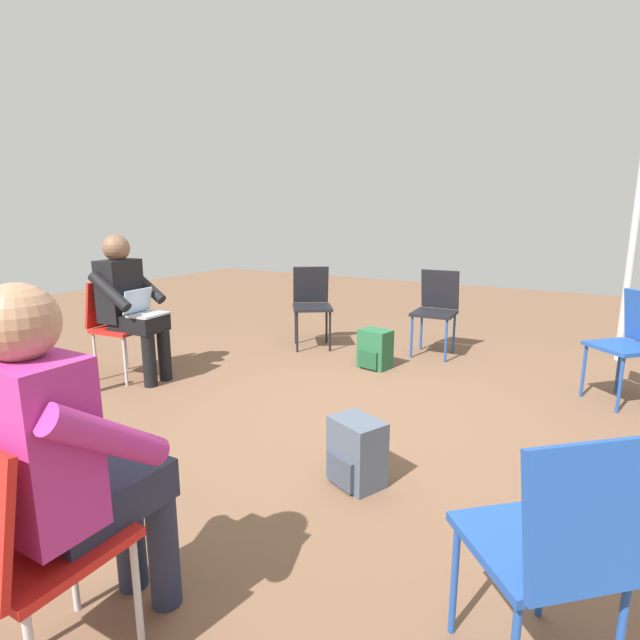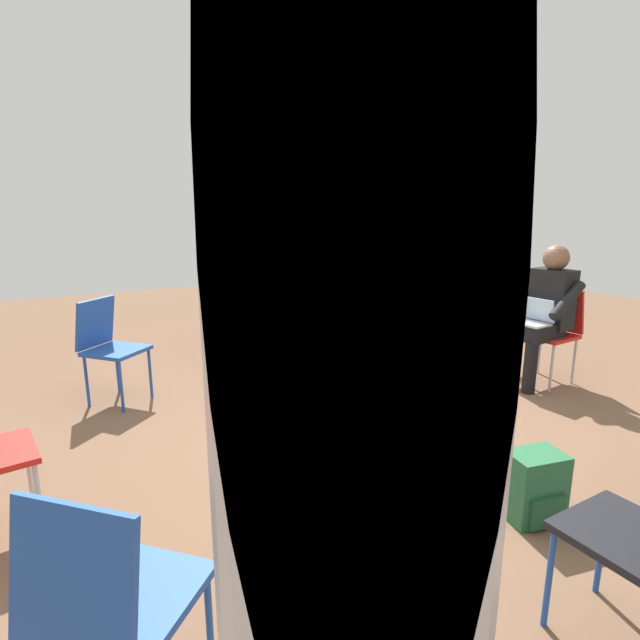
{
  "view_description": "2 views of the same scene",
  "coord_description": "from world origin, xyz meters",
  "px_view_note": "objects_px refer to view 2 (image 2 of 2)",
  "views": [
    {
      "loc": [
        2.94,
        1.39,
        1.42
      ],
      "look_at": [
        0.4,
        -0.06,
        0.79
      ],
      "focal_mm": 28.0,
      "sensor_mm": 36.0,
      "label": 1
    },
    {
      "loc": [
        -2.69,
        1.67,
        1.58
      ],
      "look_at": [
        -0.3,
        0.39,
        0.95
      ],
      "focal_mm": 28.0,
      "sensor_mm": 36.0,
      "label": 2
    }
  ],
  "objects_px": {
    "chair_east": "(237,309)",
    "person_in_magenta": "(242,293)",
    "chair_south": "(553,328)",
    "chair_northwest": "(109,598)",
    "backpack_near_laptop_user": "(533,490)",
    "chair_northeast": "(109,343)",
    "backpack_by_empty_chair": "(262,392)",
    "person_with_laptop": "(544,309)",
    "chair_southeast": "(376,305)"
  },
  "relations": [
    {
      "from": "chair_northwest",
      "to": "person_in_magenta",
      "type": "height_order",
      "value": "person_in_magenta"
    },
    {
      "from": "person_in_magenta",
      "to": "backpack_by_empty_chair",
      "type": "bearing_deg",
      "value": 76.25
    },
    {
      "from": "chair_east",
      "to": "backpack_near_laptop_user",
      "type": "bearing_deg",
      "value": 96.52
    },
    {
      "from": "chair_south",
      "to": "backpack_near_laptop_user",
      "type": "distance_m",
      "value": 2.32
    },
    {
      "from": "chair_northeast",
      "to": "person_in_magenta",
      "type": "bearing_deg",
      "value": 161.94
    },
    {
      "from": "chair_northwest",
      "to": "backpack_near_laptop_user",
      "type": "relative_size",
      "value": 2.36
    },
    {
      "from": "chair_southeast",
      "to": "backpack_by_empty_chair",
      "type": "height_order",
      "value": "chair_southeast"
    },
    {
      "from": "chair_east",
      "to": "backpack_near_laptop_user",
      "type": "relative_size",
      "value": 2.36
    },
    {
      "from": "chair_northwest",
      "to": "chair_southeast",
      "type": "distance_m",
      "value": 4.36
    },
    {
      "from": "chair_northwest",
      "to": "chair_northeast",
      "type": "xyz_separation_m",
      "value": [
        2.87,
        -0.28,
        0.0
      ]
    },
    {
      "from": "chair_northeast",
      "to": "backpack_near_laptop_user",
      "type": "height_order",
      "value": "chair_northeast"
    },
    {
      "from": "person_with_laptop",
      "to": "person_in_magenta",
      "type": "relative_size",
      "value": 1.0
    },
    {
      "from": "chair_east",
      "to": "person_with_laptop",
      "type": "distance_m",
      "value": 2.98
    },
    {
      "from": "chair_northeast",
      "to": "person_with_laptop",
      "type": "bearing_deg",
      "value": 116.21
    },
    {
      "from": "chair_south",
      "to": "backpack_by_empty_chair",
      "type": "distance_m",
      "value": 2.67
    },
    {
      "from": "chair_east",
      "to": "chair_south",
      "type": "distance_m",
      "value": 3.08
    },
    {
      "from": "person_in_magenta",
      "to": "backpack_near_laptop_user",
      "type": "relative_size",
      "value": 3.44
    },
    {
      "from": "chair_southeast",
      "to": "backpack_near_laptop_user",
      "type": "height_order",
      "value": "chair_southeast"
    },
    {
      "from": "chair_east",
      "to": "person_in_magenta",
      "type": "height_order",
      "value": "person_in_magenta"
    },
    {
      "from": "backpack_near_laptop_user",
      "to": "chair_northeast",
      "type": "bearing_deg",
      "value": 32.55
    },
    {
      "from": "person_with_laptop",
      "to": "backpack_by_empty_chair",
      "type": "xyz_separation_m",
      "value": [
        0.59,
        2.41,
        -0.53
      ]
    },
    {
      "from": "backpack_by_empty_chair",
      "to": "person_in_magenta",
      "type": "bearing_deg",
      "value": -13.85
    },
    {
      "from": "chair_southeast",
      "to": "chair_northeast",
      "type": "bearing_deg",
      "value": 45.85
    },
    {
      "from": "chair_northeast",
      "to": "chair_south",
      "type": "height_order",
      "value": "same"
    },
    {
      "from": "chair_northeast",
      "to": "person_with_laptop",
      "type": "distance_m",
      "value": 3.68
    },
    {
      "from": "chair_south",
      "to": "person_in_magenta",
      "type": "bearing_deg",
      "value": 43.87
    },
    {
      "from": "person_in_magenta",
      "to": "backpack_near_laptop_user",
      "type": "bearing_deg",
      "value": 96.84
    },
    {
      "from": "chair_east",
      "to": "person_in_magenta",
      "type": "bearing_deg",
      "value": 90.0
    },
    {
      "from": "chair_northwest",
      "to": "backpack_by_empty_chair",
      "type": "relative_size",
      "value": 2.36
    },
    {
      "from": "backpack_near_laptop_user",
      "to": "backpack_by_empty_chair",
      "type": "xyz_separation_m",
      "value": [
        1.92,
        0.73,
        0.0
      ]
    },
    {
      "from": "chair_south",
      "to": "chair_southeast",
      "type": "xyz_separation_m",
      "value": [
        1.62,
        0.82,
        0.0
      ]
    },
    {
      "from": "chair_northeast",
      "to": "person_with_laptop",
      "type": "xyz_separation_m",
      "value": [
        -1.37,
        -3.41,
        0.2
      ]
    },
    {
      "from": "chair_south",
      "to": "person_in_magenta",
      "type": "distance_m",
      "value": 2.98
    },
    {
      "from": "chair_east",
      "to": "chair_northwest",
      "type": "bearing_deg",
      "value": 66.07
    },
    {
      "from": "chair_northwest",
      "to": "person_with_laptop",
      "type": "distance_m",
      "value": 3.99
    },
    {
      "from": "backpack_by_empty_chair",
      "to": "chair_northeast",
      "type": "bearing_deg",
      "value": 51.74
    },
    {
      "from": "chair_south",
      "to": "chair_southeast",
      "type": "bearing_deg",
      "value": 21.6
    },
    {
      "from": "chair_northwest",
      "to": "person_with_laptop",
      "type": "xyz_separation_m",
      "value": [
        1.49,
        -3.69,
        0.2
      ]
    },
    {
      "from": "chair_east",
      "to": "person_with_laptop",
      "type": "height_order",
      "value": "person_with_laptop"
    },
    {
      "from": "person_with_laptop",
      "to": "backpack_near_laptop_user",
      "type": "height_order",
      "value": "person_with_laptop"
    },
    {
      "from": "chair_south",
      "to": "person_with_laptop",
      "type": "bearing_deg",
      "value": 90.0
    },
    {
      "from": "chair_southeast",
      "to": "person_with_laptop",
      "type": "bearing_deg",
      "value": 152.15
    },
    {
      "from": "chair_northeast",
      "to": "chair_east",
      "type": "bearing_deg",
      "value": 167.64
    },
    {
      "from": "chair_east",
      "to": "backpack_by_empty_chair",
      "type": "bearing_deg",
      "value": 77.69
    },
    {
      "from": "chair_northwest",
      "to": "chair_south",
      "type": "distance_m",
      "value": 4.15
    },
    {
      "from": "chair_northeast",
      "to": "chair_southeast",
      "type": "relative_size",
      "value": 1.0
    },
    {
      "from": "person_with_laptop",
      "to": "chair_northwest",
      "type": "bearing_deg",
      "value": 106.86
    },
    {
      "from": "chair_southeast",
      "to": "backpack_near_laptop_user",
      "type": "bearing_deg",
      "value": 111.17
    },
    {
      "from": "chair_northwest",
      "to": "person_in_magenta",
      "type": "relative_size",
      "value": 0.69
    },
    {
      "from": "chair_southeast",
      "to": "backpack_by_empty_chair",
      "type": "distance_m",
      "value": 2.08
    }
  ]
}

